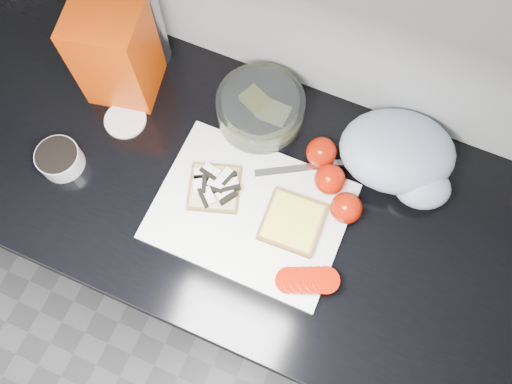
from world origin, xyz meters
TOP-DOWN VIEW (x-y plane):
  - base_cabinet at (0.00, 1.20)m, footprint 3.50×0.60m
  - countertop at (0.00, 1.20)m, footprint 3.50×0.64m
  - cutting_board at (0.12, 1.15)m, footprint 0.40×0.30m
  - bread_left at (0.03, 1.17)m, footprint 0.14×0.14m
  - bread_right at (0.21, 1.16)m, footprint 0.13×0.13m
  - tomato_slices at (0.28, 1.06)m, footprint 0.14×0.10m
  - knife at (0.21, 1.31)m, footprint 0.20×0.13m
  - seed_tub at (-0.31, 1.09)m, footprint 0.10×0.10m
  - tub_lid at (-0.24, 1.25)m, footprint 0.10×0.10m
  - glass_bowl at (0.05, 1.37)m, footprint 0.20×0.20m
  - bread_bag at (-0.28, 1.34)m, footprint 0.17×0.17m
  - steel_canister at (-0.26, 1.43)m, footprint 0.09×0.09m
  - grocery_bag at (0.37, 1.38)m, footprint 0.29×0.26m
  - whole_tomatoes at (0.25, 1.28)m, footprint 0.16×0.17m

SIDE VIEW (x-z plane):
  - base_cabinet at x=0.00m, z-range 0.00..0.86m
  - countertop at x=0.00m, z-range 0.86..0.90m
  - tub_lid at x=-0.24m, z-range 0.90..0.91m
  - cutting_board at x=0.12m, z-range 0.90..0.91m
  - knife at x=0.21m, z-range 0.91..0.92m
  - bread_right at x=0.21m, z-range 0.91..0.93m
  - bread_left at x=0.03m, z-range 0.91..0.94m
  - tomato_slices at x=0.28m, z-range 0.91..0.94m
  - seed_tub at x=-0.31m, z-range 0.90..0.95m
  - whole_tomatoes at x=0.25m, z-range 0.90..0.97m
  - glass_bowl at x=0.05m, z-range 0.90..0.98m
  - grocery_bag at x=0.37m, z-range 0.90..1.01m
  - steel_canister at x=-0.26m, z-range 0.90..1.11m
  - bread_bag at x=-0.28m, z-range 0.90..1.14m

